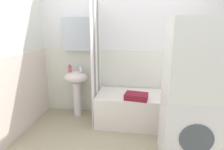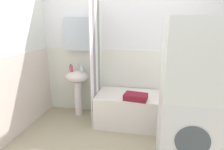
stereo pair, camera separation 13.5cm
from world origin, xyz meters
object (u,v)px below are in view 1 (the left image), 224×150
(lotion_bottle, at_px, (174,85))
(towel_folded, at_px, (136,96))
(bathtub, at_px, (145,109))
(shampoo_bottle, at_px, (180,86))
(washer_dryer_stack, at_px, (193,95))
(sink, at_px, (77,84))
(soap_dispenser, at_px, (70,69))
(toothbrush_cup, at_px, (81,69))
(body_wash_bottle, at_px, (187,88))

(lotion_bottle, relative_size, towel_folded, 0.64)
(bathtub, relative_size, shampoo_bottle, 7.96)
(bathtub, relative_size, washer_dryer_stack, 0.94)
(lotion_bottle, xyz_separation_m, towel_folded, (-0.63, -0.47, -0.06))
(sink, relative_size, washer_dryer_stack, 0.49)
(bathtub, distance_m, towel_folded, 0.39)
(soap_dispenser, bearing_deg, washer_dryer_stack, -26.92)
(soap_dispenser, bearing_deg, toothbrush_cup, 5.98)
(sink, height_order, washer_dryer_stack, washer_dryer_stack)
(body_wash_bottle, height_order, lotion_bottle, lotion_bottle)
(sink, distance_m, shampoo_bottle, 1.80)
(toothbrush_cup, height_order, towel_folded, toothbrush_cup)
(bathtub, bearing_deg, washer_dryer_stack, -59.00)
(shampoo_bottle, distance_m, lotion_bottle, 0.11)
(shampoo_bottle, bearing_deg, washer_dryer_stack, -95.76)
(shampoo_bottle, relative_size, towel_folded, 0.59)
(toothbrush_cup, relative_size, bathtub, 0.06)
(towel_folded, bearing_deg, soap_dispenser, 165.02)
(bathtub, relative_size, lotion_bottle, 7.29)
(lotion_bottle, height_order, towel_folded, lotion_bottle)
(sink, xyz_separation_m, bathtub, (1.21, -0.14, -0.35))
(soap_dispenser, distance_m, bathtub, 1.45)
(bathtub, height_order, shampoo_bottle, shampoo_bottle)
(towel_folded, bearing_deg, toothbrush_cup, 161.12)
(toothbrush_cup, distance_m, towel_folded, 1.06)
(shampoo_bottle, distance_m, towel_folded, 0.87)
(sink, distance_m, toothbrush_cup, 0.29)
(sink, xyz_separation_m, towel_folded, (1.06, -0.34, -0.05))
(shampoo_bottle, xyz_separation_m, lotion_bottle, (-0.10, 0.01, 0.01))
(lotion_bottle, bearing_deg, towel_folded, -143.46)
(lotion_bottle, bearing_deg, shampoo_bottle, -3.41)
(sink, relative_size, soap_dispenser, 6.24)
(sink, height_order, shampoo_bottle, sink)
(toothbrush_cup, relative_size, towel_folded, 0.29)
(toothbrush_cup, relative_size, shampoo_bottle, 0.49)
(shampoo_bottle, bearing_deg, soap_dispenser, -175.28)
(sink, height_order, toothbrush_cup, toothbrush_cup)
(soap_dispenser, relative_size, towel_folded, 0.39)
(soap_dispenser, xyz_separation_m, toothbrush_cup, (0.19, 0.02, -0.01))
(shampoo_bottle, relative_size, lotion_bottle, 0.92)
(bathtub, bearing_deg, shampoo_bottle, 23.88)
(towel_folded, bearing_deg, bathtub, 53.41)
(body_wash_bottle, bearing_deg, lotion_bottle, 172.99)
(soap_dispenser, height_order, towel_folded, soap_dispenser)
(towel_folded, relative_size, washer_dryer_stack, 0.20)
(toothbrush_cup, height_order, washer_dryer_stack, washer_dryer_stack)
(soap_dispenser, distance_m, towel_folded, 1.23)
(lotion_bottle, bearing_deg, washer_dryer_stack, -90.12)
(lotion_bottle, bearing_deg, body_wash_bottle, -7.01)
(toothbrush_cup, bearing_deg, soap_dispenser, -174.02)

